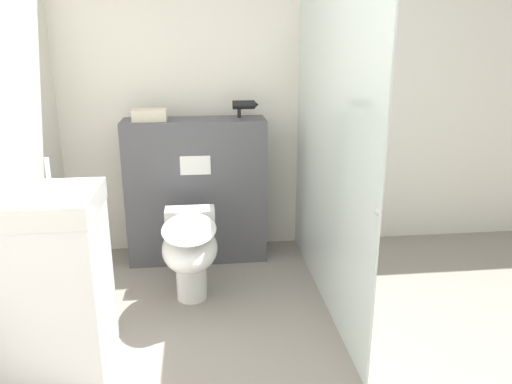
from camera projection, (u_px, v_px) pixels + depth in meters
wall_back at (238, 95)px, 3.92m from camera, size 8.00×0.06×2.50m
partition_panel at (197, 191)px, 3.84m from camera, size 1.06×0.32×1.11m
shower_glass at (328, 156)px, 3.12m from camera, size 0.04×1.91×1.95m
toilet at (190, 248)px, 3.23m from camera, size 0.35×0.71×0.56m
sink_vanity at (54, 283)px, 2.55m from camera, size 0.52×0.51×1.12m
hair_drier at (245, 105)px, 3.72m from camera, size 0.20×0.07×0.13m
folded_towel at (150, 115)px, 3.60m from camera, size 0.24×0.15×0.08m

